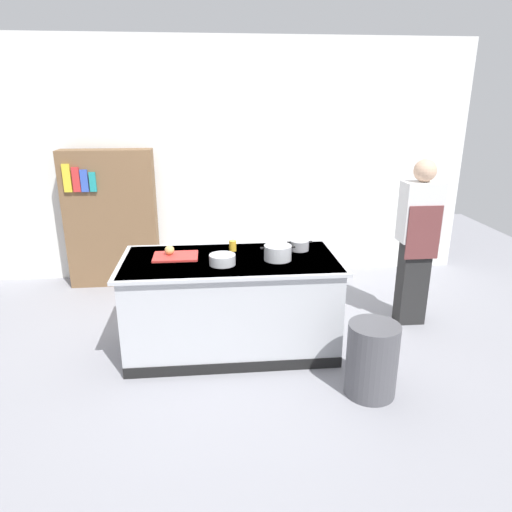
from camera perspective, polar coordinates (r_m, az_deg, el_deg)
The scene contains 12 objects.
ground_plane at distance 4.57m, azimuth -2.93°, elevation -11.07°, with size 10.00×10.00×0.00m, color gray.
back_wall at distance 6.11m, azimuth -4.14°, elevation 11.46°, with size 6.40×0.12×3.00m, color white.
counter_island at distance 4.36m, azimuth -3.03°, elevation -5.75°, with size 1.98×0.98×0.90m.
cutting_board at distance 4.28m, azimuth -9.83°, elevation -0.05°, with size 0.40×0.28×0.02m, color red.
onion at distance 4.30m, azimuth -10.57°, elevation 0.72°, with size 0.09×0.09×0.09m, color tan.
stock_pot at distance 4.15m, azimuth 2.68°, elevation 0.43°, with size 0.31×0.25×0.13m.
sauce_pan at distance 4.43m, azimuth 5.35°, elevation 1.32°, with size 0.24×0.18×0.09m.
mixing_bowl at distance 4.04m, azimuth -4.15°, elevation -0.43°, with size 0.23×0.23×0.09m, color #B7BABF.
juice_cup at distance 4.40m, azimuth -2.87°, elevation 1.27°, with size 0.07×0.07×0.10m, color yellow.
trash_bin at distance 3.89m, azimuth 14.02°, elevation -12.22°, with size 0.41×0.41×0.61m, color #4C4C51.
person_chef at distance 4.98m, azimuth 19.18°, elevation 1.90°, with size 0.38×0.25×1.72m.
bookshelf at distance 6.06m, azimuth -17.32°, elevation 4.37°, with size 1.10×0.31×1.70m.
Camera 1 is at (-0.16, -3.96, 2.27)m, focal length 32.60 mm.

